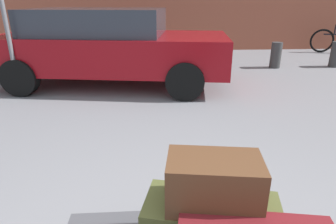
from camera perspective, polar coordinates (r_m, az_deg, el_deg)
name	(u,v)px	position (r m, az deg, el deg)	size (l,w,h in m)	color
duffel_bag_brown_topmost_pile	(214,182)	(1.43, 8.97, -13.50)	(0.44, 0.26, 0.25)	#51331E
parked_car	(109,45)	(5.76, -11.56, 12.73)	(4.52, 2.41, 1.42)	maroon
bollard_kerb_near	(276,55)	(7.65, 20.43, 10.43)	(0.25, 0.25, 0.61)	#383838
bollard_kerb_mid	(336,54)	(8.38, 30.11, 9.76)	(0.25, 0.25, 0.61)	#383838
no_parking_sign	(2,4)	(5.43, -29.83, 17.98)	(0.50, 0.10, 2.45)	slate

